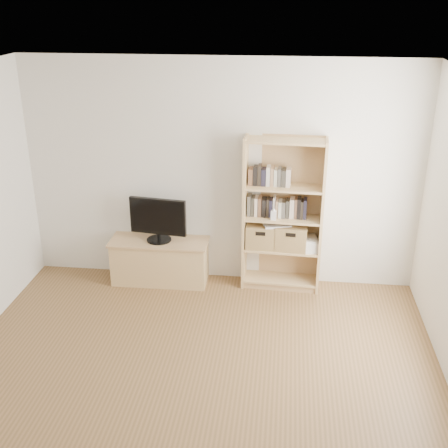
% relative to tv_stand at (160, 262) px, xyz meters
% --- Properties ---
extents(floor, '(4.50, 5.00, 0.01)m').
position_rel_tv_stand_xyz_m(floor, '(0.70, -2.29, -0.25)').
color(floor, brown).
rests_on(floor, ground).
extents(back_wall, '(4.50, 0.02, 2.60)m').
position_rel_tv_stand_xyz_m(back_wall, '(0.70, 0.21, 1.05)').
color(back_wall, silver).
rests_on(back_wall, floor).
extents(ceiling, '(4.50, 5.00, 0.01)m').
position_rel_tv_stand_xyz_m(ceiling, '(0.70, -2.29, 2.35)').
color(ceiling, white).
rests_on(ceiling, back_wall).
extents(tv_stand, '(1.11, 0.43, 0.51)m').
position_rel_tv_stand_xyz_m(tv_stand, '(0.00, 0.00, 0.00)').
color(tv_stand, tan).
rests_on(tv_stand, floor).
extents(bookshelf, '(0.90, 0.36, 1.78)m').
position_rel_tv_stand_xyz_m(bookshelf, '(1.42, 0.05, 0.64)').
color(bookshelf, tan).
rests_on(bookshelf, floor).
extents(television, '(0.67, 0.14, 0.52)m').
position_rel_tv_stand_xyz_m(television, '(0.00, 0.00, 0.54)').
color(television, black).
rests_on(television, tv_stand).
extents(books_row_mid, '(0.79, 0.22, 0.21)m').
position_rel_tv_stand_xyz_m(books_row_mid, '(1.42, 0.07, 0.72)').
color(books_row_mid, '#504C45').
rests_on(books_row_mid, bookshelf).
extents(books_row_upper, '(0.36, 0.15, 0.19)m').
position_rel_tv_stand_xyz_m(books_row_upper, '(1.23, 0.08, 1.08)').
color(books_row_upper, '#504C45').
rests_on(books_row_upper, bookshelf).
extents(baby_monitor, '(0.06, 0.04, 0.11)m').
position_rel_tv_stand_xyz_m(baby_monitor, '(1.32, -0.05, 0.67)').
color(baby_monitor, white).
rests_on(baby_monitor, bookshelf).
extents(basket_left, '(0.34, 0.28, 0.28)m').
position_rel_tv_stand_xyz_m(basket_left, '(1.19, 0.05, 0.38)').
color(basket_left, olive).
rests_on(basket_left, bookshelf).
extents(basket_right, '(0.37, 0.32, 0.29)m').
position_rel_tv_stand_xyz_m(basket_right, '(1.53, 0.04, 0.39)').
color(basket_right, olive).
rests_on(basket_right, bookshelf).
extents(laptop, '(0.34, 0.28, 0.02)m').
position_rel_tv_stand_xyz_m(laptop, '(1.36, 0.04, 0.53)').
color(laptop, silver).
rests_on(laptop, basket_left).
extents(magazine_stack, '(0.21, 0.28, 0.12)m').
position_rel_tv_stand_xyz_m(magazine_stack, '(1.73, 0.03, 0.30)').
color(magazine_stack, silver).
rests_on(magazine_stack, bookshelf).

